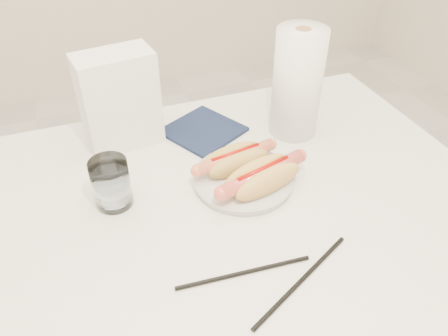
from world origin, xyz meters
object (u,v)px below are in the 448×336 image
object	(u,v)px
table	(202,227)
water_glass	(111,183)
plate	(243,180)
paper_towel_roll	(297,84)
hotdog_right	(262,177)
napkin_box	(119,100)
hotdog_left	(235,160)

from	to	relation	value
table	water_glass	world-z (taller)	water_glass
plate	paper_towel_roll	world-z (taller)	paper_towel_roll
plate	hotdog_right	distance (m)	0.06
plate	water_glass	bearing A→B (deg)	172.59
plate	table	bearing A→B (deg)	-161.07
plate	napkin_box	xyz separation A→B (m)	(-0.20, 0.24, 0.10)
table	water_glass	bearing A→B (deg)	156.00
plate	napkin_box	world-z (taller)	napkin_box
table	hotdog_right	size ratio (longest dim) A/B	5.98
table	plate	xyz separation A→B (m)	(0.10, 0.04, 0.07)
table	hotdog_left	bearing A→B (deg)	34.69
water_glass	hotdog_right	bearing A→B (deg)	-14.75
plate	paper_towel_roll	distance (m)	0.27
hotdog_right	water_glass	bearing A→B (deg)	149.89
plate	napkin_box	bearing A→B (deg)	130.10
water_glass	napkin_box	xyz separation A→B (m)	(0.06, 0.21, 0.06)
table	paper_towel_roll	xyz separation A→B (m)	(0.29, 0.18, 0.19)
hotdog_right	plate	bearing A→B (deg)	104.50
table	water_glass	distance (m)	0.20
water_glass	paper_towel_roll	world-z (taller)	paper_towel_roll
hotdog_right	napkin_box	world-z (taller)	napkin_box
water_glass	paper_towel_roll	distance (m)	0.47
plate	water_glass	world-z (taller)	water_glass
hotdog_right	napkin_box	size ratio (longest dim) A/B	0.91
table	hotdog_left	distance (m)	0.16
plate	hotdog_left	distance (m)	0.05
napkin_box	paper_towel_roll	size ratio (longest dim) A/B	0.87
plate	water_glass	distance (m)	0.27
water_glass	napkin_box	distance (m)	0.22
water_glass	napkin_box	bearing A→B (deg)	73.84
paper_towel_roll	plate	bearing A→B (deg)	-142.69
hotdog_right	water_glass	xyz separation A→B (m)	(-0.29, 0.08, 0.01)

